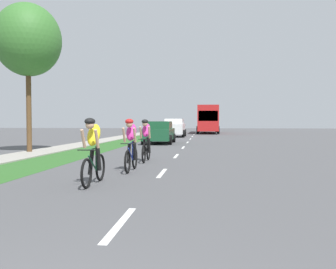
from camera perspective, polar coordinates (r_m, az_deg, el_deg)
name	(u,v)px	position (r m, az deg, el deg)	size (l,w,h in m)	color
ground_plane	(184,146)	(21.42, 2.67, -1.91)	(120.00, 120.00, 0.00)	#4C4C4F
grass_verge	(109,146)	(22.19, -9.54, -1.79)	(2.15, 70.00, 0.01)	#2D6026
sidewalk_concrete	(78,145)	(22.80, -14.36, -1.72)	(1.82, 70.00, 0.10)	#9E998E
lane_markings_center	(188,142)	(25.40, 3.19, -1.28)	(0.12, 52.71, 0.01)	white
cyclist_lead	(93,150)	(8.47, -12.05, -2.56)	(0.42, 1.72, 1.58)	black
cyclist_trailing	(131,144)	(10.62, -6.03, -1.59)	(0.42, 1.72, 1.58)	black
cyclist_distant	(146,140)	(13.12, -3.59, -0.89)	(0.42, 1.72, 1.58)	black
sedan_dark_green	(159,132)	(24.16, -1.41, 0.37)	(1.98, 4.30, 1.52)	#194C2D
suv_white	(174,127)	(34.79, 1.06, 1.18)	(2.15, 4.70, 1.79)	silver
bus_red	(208,118)	(46.74, 6.47, 2.66)	(2.78, 11.60, 3.48)	red
street_tree_near	(28,40)	(18.52, -21.81, 14.01)	(3.13, 3.13, 7.11)	brown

